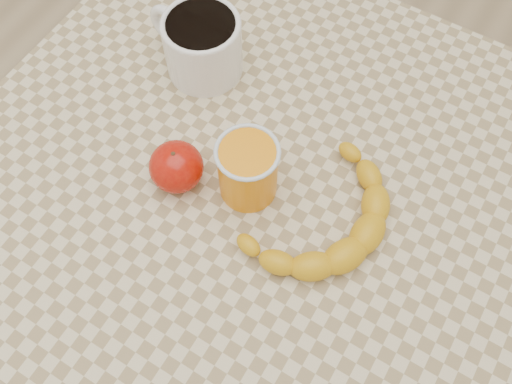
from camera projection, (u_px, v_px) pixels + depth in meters
The scene contains 6 objects.
ground at pixel (256, 338), 1.38m from camera, with size 3.00×3.00×0.00m, color tan.
table at pixel (256, 227), 0.79m from camera, with size 0.80×0.80×0.75m.
coffee_mug at pixel (201, 43), 0.76m from camera, with size 0.15×0.12×0.09m.
orange_juice_glass at pixel (248, 170), 0.68m from camera, with size 0.08×0.08×0.09m.
apple at pixel (176, 167), 0.69m from camera, with size 0.08×0.08×0.06m.
banana at pixel (321, 218), 0.68m from camera, with size 0.25×0.29×0.04m, color gold, non-canonical shape.
Camera 1 is at (0.16, -0.27, 1.38)m, focal length 40.00 mm.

